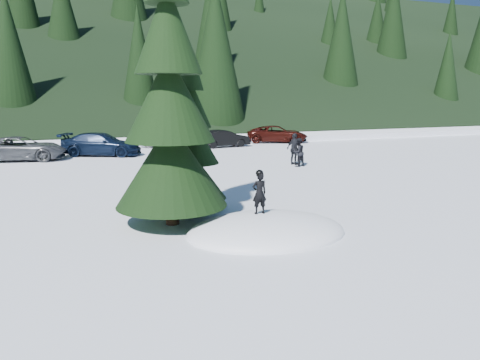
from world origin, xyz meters
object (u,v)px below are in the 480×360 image
object	(u,v)px
adult_1	(295,149)
car_2	(20,149)
car_3	(101,144)
car_6	(277,134)
adult_0	(298,152)
child_skier	(259,193)
spruce_tall	(170,109)
spruce_short	(192,146)
car_5	(224,139)
car_4	(163,139)

from	to	relation	value
adult_1	car_2	xyz separation A→B (m)	(-13.82, 7.12, -0.16)
adult_1	car_3	world-z (taller)	adult_1
car_3	adult_1	bearing A→B (deg)	-104.83
adult_1	car_6	distance (m)	11.87
adult_0	car_3	xyz separation A→B (m)	(-9.21, 8.32, -0.04)
adult_0	car_2	xyz separation A→B (m)	(-13.71, 7.74, -0.06)
child_skier	car_3	bearing A→B (deg)	-82.37
spruce_tall	spruce_short	distance (m)	2.11
car_2	car_5	distance (m)	13.35
spruce_short	car_5	size ratio (longest dim) A/B	1.44
car_2	child_skier	bearing A→B (deg)	-148.06
car_4	car_6	world-z (taller)	car_6
car_6	spruce_tall	bearing A→B (deg)	169.44
spruce_short	child_skier	bearing A→B (deg)	-69.10
car_2	car_6	xyz separation A→B (m)	(18.13, 3.93, -0.03)
spruce_short	adult_0	bearing A→B (deg)	42.61
car_2	car_3	bearing A→B (deg)	-72.55
spruce_tall	child_skier	xyz separation A→B (m)	(2.10, -1.49, -2.26)
car_4	car_3	bearing A→B (deg)	146.62
child_skier	adult_0	size ratio (longest dim) A/B	0.78
car_2	car_4	xyz separation A→B (m)	(9.07, 3.87, -0.07)
spruce_tall	adult_0	bearing A→B (deg)	44.27
child_skier	car_4	size ratio (longest dim) A/B	0.32
car_4	car_5	distance (m)	4.34
child_skier	car_4	distance (m)	21.71
spruce_short	adult_1	bearing A→B (deg)	44.63
spruce_tall	car_4	size ratio (longest dim) A/B	2.36
car_4	adult_1	bearing A→B (deg)	-135.78
car_4	spruce_short	bearing A→B (deg)	-168.49
child_skier	car_6	size ratio (longest dim) A/B	0.24
adult_0	car_4	world-z (taller)	adult_0
spruce_short	car_5	world-z (taller)	spruce_short
car_3	car_6	distance (m)	14.04
child_skier	car_4	xyz separation A→B (m)	(1.98, 21.61, -0.44)
car_2	car_5	bearing A→B (deg)	-69.73
car_4	car_5	world-z (taller)	car_4
car_2	spruce_short	bearing A→B (deg)	-147.89
adult_1	car_5	world-z (taller)	adult_1
child_skier	adult_0	xyz separation A→B (m)	(6.62, 10.00, -0.31)
car_2	car_4	world-z (taller)	car_2
child_skier	car_3	size ratio (longest dim) A/B	0.24
adult_0	car_6	distance (m)	12.49
car_3	car_5	world-z (taller)	car_3
adult_1	car_2	distance (m)	15.55
car_2	car_3	xyz separation A→B (m)	(4.50, 0.58, 0.02)
car_4	car_6	xyz separation A→B (m)	(9.06, 0.06, 0.04)
child_skier	car_3	world-z (taller)	child_skier
adult_0	spruce_short	bearing A→B (deg)	25.70
spruce_tall	child_skier	bearing A→B (deg)	-35.35
car_3	car_6	xyz separation A→B (m)	(13.63, 3.36, -0.04)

